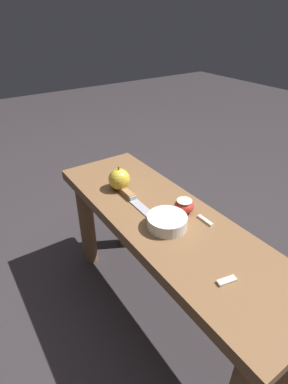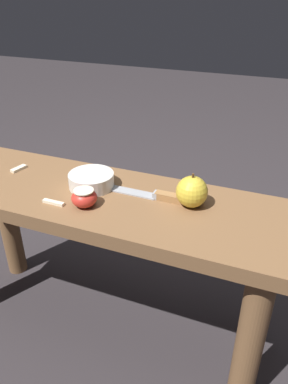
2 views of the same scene
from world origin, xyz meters
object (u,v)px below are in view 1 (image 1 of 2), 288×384
Objects in this scene: wooden_bench at (165,244)px; knife at (132,198)px; bowl at (167,222)px; apple_whole at (119,179)px; apple_cut at (184,206)px.

knife is at bearing -166.46° from wooden_bench.
bowl is (0.04, -0.03, 0.14)m from wooden_bench.
knife is at bearing -177.68° from bowl.
bowl is (0.29, 0.00, -0.02)m from apple_whole.
bowl reaches higher than wooden_bench.
apple_whole is 0.28m from apple_cut.
apple_cut is (0.26, 0.10, -0.02)m from apple_whole.
apple_cut is at bearing 33.60° from knife.
wooden_bench is 15.44× the size of apple_cut.
apple_cut reaches higher than wooden_bench.
knife is 0.20m from bowl.
bowl is at bearing 3.03° from knife.
wooden_bench is 8.07× the size of bowl.
knife is at bearing -147.12° from apple_cut.
wooden_bench is at bearing -96.52° from apple_cut.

